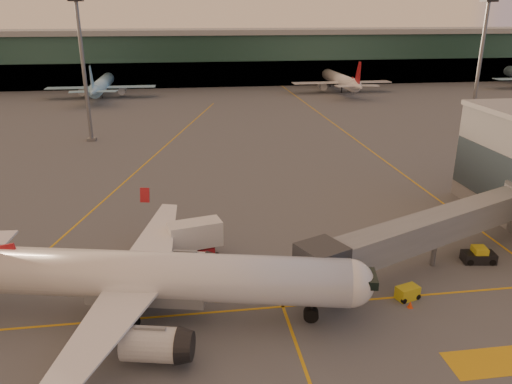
{
  "coord_description": "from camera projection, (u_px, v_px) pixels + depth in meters",
  "views": [
    {
      "loc": [
        -2.4,
        -30.15,
        23.26
      ],
      "look_at": [
        4.84,
        19.47,
        5.0
      ],
      "focal_mm": 35.0,
      "sensor_mm": 36.0,
      "label": 1
    }
  ],
  "objects": [
    {
      "name": "ground",
      "position": [
        229.0,
        350.0,
        36.32
      ],
      "size": [
        600.0,
        600.0,
        0.0
      ],
      "primitive_type": "plane",
      "color": "#4C4F54",
      "rests_on": "ground"
    },
    {
      "name": "taxi_markings",
      "position": [
        154.0,
        171.0,
        76.69
      ],
      "size": [
        100.12,
        173.0,
        0.01
      ],
      "color": "gold",
      "rests_on": "ground"
    },
    {
      "name": "terminal",
      "position": [
        188.0,
        57.0,
        165.15
      ],
      "size": [
        400.0,
        20.0,
        17.6
      ],
      "color": "#19382D",
      "rests_on": "ground"
    },
    {
      "name": "mast_west_near",
      "position": [
        83.0,
        60.0,
        89.88
      ],
      "size": [
        2.4,
        2.4,
        25.6
      ],
      "color": "slate",
      "rests_on": "ground"
    },
    {
      "name": "mast_east_near",
      "position": [
        481.0,
        57.0,
        96.34
      ],
      "size": [
        2.4,
        2.4,
        25.6
      ],
      "color": "slate",
      "rests_on": "ground"
    },
    {
      "name": "distant_aircraft_row",
      "position": [
        118.0,
        97.0,
        143.18
      ],
      "size": [
        290.0,
        34.0,
        13.0
      ],
      "color": "#91CEF3",
      "rests_on": "ground"
    },
    {
      "name": "main_airplane",
      "position": [
        145.0,
        277.0,
        39.12
      ],
      "size": [
        36.07,
        32.8,
        10.98
      ],
      "rotation": [
        0.0,
        0.0,
        -0.22
      ],
      "color": "white",
      "rests_on": "ground"
    },
    {
      "name": "jet_bridge",
      "position": [
        446.0,
        225.0,
        47.95
      ],
      "size": [
        30.41,
        15.76,
        5.57
      ],
      "color": "slate",
      "rests_on": "ground"
    },
    {
      "name": "catering_truck",
      "position": [
        196.0,
        238.0,
        48.91
      ],
      "size": [
        5.5,
        3.31,
        3.98
      ],
      "rotation": [
        0.0,
        0.0,
        0.23
      ],
      "color": "#A71720",
      "rests_on": "ground"
    },
    {
      "name": "gpu_cart",
      "position": [
        408.0,
        293.0,
        42.63
      ],
      "size": [
        2.21,
        1.69,
        1.14
      ],
      "rotation": [
        0.0,
        0.0,
        0.3
      ],
      "color": "gold",
      "rests_on": "ground"
    },
    {
      "name": "pushback_tug",
      "position": [
        479.0,
        256.0,
        48.85
      ],
      "size": [
        3.28,
        2.08,
        1.58
      ],
      "rotation": [
        0.0,
        0.0,
        -0.15
      ],
      "color": "black",
      "rests_on": "ground"
    },
    {
      "name": "cone_nose",
      "position": [
        410.0,
        305.0,
        41.43
      ],
      "size": [
        0.46,
        0.46,
        0.59
      ],
      "color": "#E83E0C",
      "rests_on": "ground"
    },
    {
      "name": "cone_wing_left",
      "position": [
        150.0,
        231.0,
        55.36
      ],
      "size": [
        0.43,
        0.43,
        0.54
      ],
      "color": "#E83E0C",
      "rests_on": "ground"
    }
  ]
}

